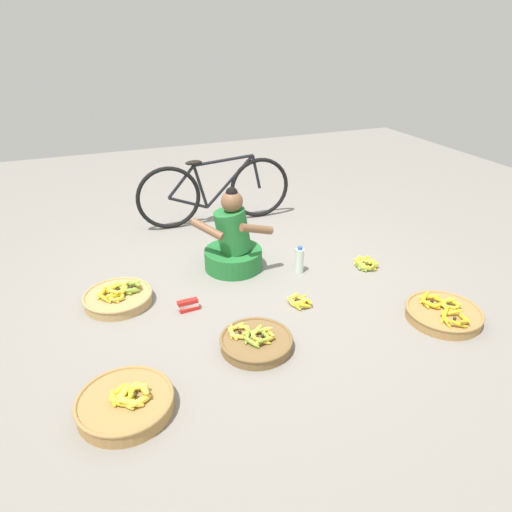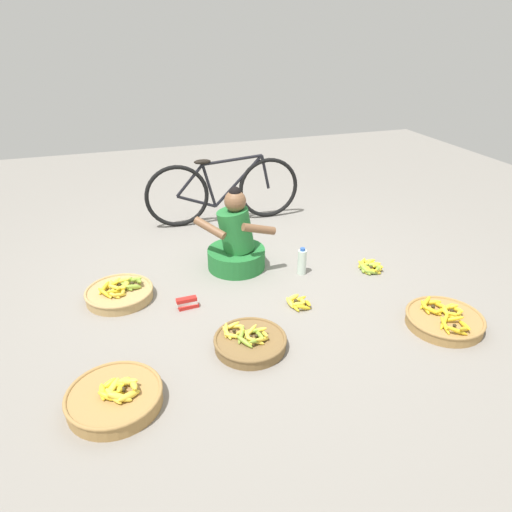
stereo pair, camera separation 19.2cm
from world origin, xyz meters
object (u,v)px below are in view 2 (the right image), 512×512
at_px(packet_carton_stack, 187,303).
at_px(vendor_woman_front, 236,243).
at_px(bicycle_leaning, 224,191).
at_px(loose_bananas_front_center, 370,267).
at_px(banana_basket_back_left, 250,341).
at_px(banana_basket_back_center, 120,293).
at_px(loose_bananas_front_left, 298,302).
at_px(banana_basket_mid_left, 115,397).
at_px(water_bottle, 302,262).
at_px(banana_basket_near_bicycle, 444,319).

bearing_deg(packet_carton_stack, vendor_woman_front, 43.77).
bearing_deg(bicycle_leaning, loose_bananas_front_center, -57.51).
distance_m(bicycle_leaning, banana_basket_back_left, 2.29).
xyz_separation_m(vendor_woman_front, banana_basket_back_center, (-1.05, -0.22, -0.19)).
xyz_separation_m(bicycle_leaning, loose_bananas_front_left, (0.11, -1.86, -0.33)).
relative_size(banana_basket_mid_left, banana_basket_back_center, 1.04).
relative_size(bicycle_leaning, water_bottle, 6.79).
bearing_deg(vendor_woman_front, bicycle_leaning, 81.02).
bearing_deg(bicycle_leaning, banana_basket_back_center, -132.90).
distance_m(banana_basket_back_left, water_bottle, 1.14).
bearing_deg(water_bottle, banana_basket_back_center, 177.30).
distance_m(bicycle_leaning, banana_basket_near_bicycle, 2.67).
xyz_separation_m(loose_bananas_front_center, packet_carton_stack, (-1.69, -0.10, 0.02)).
xyz_separation_m(banana_basket_back_left, packet_carton_stack, (-0.32, 0.62, -0.01)).
height_order(loose_bananas_front_center, loose_bananas_front_left, loose_bananas_front_center).
xyz_separation_m(loose_bananas_front_left, water_bottle, (0.23, 0.47, 0.09)).
relative_size(banana_basket_near_bicycle, loose_bananas_front_left, 2.76).
distance_m(vendor_woman_front, loose_bananas_front_center, 1.23).
distance_m(vendor_woman_front, banana_basket_back_left, 1.19).
relative_size(loose_bananas_front_center, loose_bananas_front_left, 1.39).
distance_m(bicycle_leaning, banana_basket_back_center, 1.81).
bearing_deg(banana_basket_back_left, vendor_woman_front, 78.54).
relative_size(banana_basket_back_left, packet_carton_stack, 2.91).
bearing_deg(vendor_woman_front, banana_basket_mid_left, -128.89).
bearing_deg(bicycle_leaning, banana_basket_back_left, -100.26).
bearing_deg(loose_bananas_front_center, loose_bananas_front_left, -158.05).
distance_m(banana_basket_near_bicycle, water_bottle, 1.26).
relative_size(banana_basket_mid_left, loose_bananas_front_left, 2.77).
bearing_deg(packet_carton_stack, banana_basket_back_center, 148.33).
distance_m(bicycle_leaning, loose_bananas_front_left, 1.89).
height_order(vendor_woman_front, banana_basket_near_bicycle, vendor_woman_front).
bearing_deg(bicycle_leaning, banana_basket_mid_left, -117.70).
height_order(loose_bananas_front_center, water_bottle, water_bottle).
relative_size(banana_basket_near_bicycle, loose_bananas_front_center, 1.98).
relative_size(banana_basket_back_left, banana_basket_back_center, 0.93).
xyz_separation_m(vendor_woman_front, loose_bananas_front_center, (1.14, -0.43, -0.21)).
bearing_deg(banana_basket_back_left, banana_basket_mid_left, -163.69).
xyz_separation_m(bicycle_leaning, loose_bananas_front_center, (0.96, -1.51, -0.33)).
bearing_deg(banana_basket_back_center, bicycle_leaning, 47.10).
relative_size(banana_basket_near_bicycle, water_bottle, 2.24).
bearing_deg(loose_bananas_front_center, bicycle_leaning, 122.49).
xyz_separation_m(loose_bananas_front_center, water_bottle, (-0.62, 0.13, 0.09)).
relative_size(banana_basket_mid_left, banana_basket_back_left, 1.11).
bearing_deg(banana_basket_near_bicycle, loose_bananas_front_center, 94.30).
relative_size(loose_bananas_front_center, packet_carton_stack, 1.63).
height_order(bicycle_leaning, banana_basket_near_bicycle, bicycle_leaning).
relative_size(banana_basket_near_bicycle, packet_carton_stack, 3.23).
height_order(banana_basket_mid_left, loose_bananas_front_center, banana_basket_mid_left).
bearing_deg(water_bottle, banana_basket_mid_left, -146.02).
bearing_deg(water_bottle, loose_bananas_front_center, -11.85).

